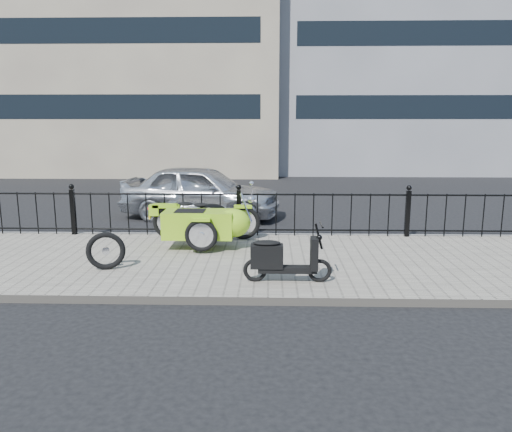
{
  "coord_description": "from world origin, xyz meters",
  "views": [
    {
      "loc": [
        0.64,
        -8.91,
        2.55
      ],
      "look_at": [
        0.4,
        -0.1,
        0.81
      ],
      "focal_mm": 35.0,
      "sensor_mm": 36.0,
      "label": 1
    }
  ],
  "objects_px": {
    "scooter": "(281,259)",
    "spare_tire": "(106,251)",
    "sedan_car": "(201,192)",
    "motorcycle_sidecar": "(209,222)"
  },
  "relations": [
    {
      "from": "motorcycle_sidecar",
      "to": "sedan_car",
      "type": "height_order",
      "value": "sedan_car"
    },
    {
      "from": "sedan_car",
      "to": "scooter",
      "type": "bearing_deg",
      "value": -151.52
    },
    {
      "from": "scooter",
      "to": "motorcycle_sidecar",
      "type": "bearing_deg",
      "value": 123.04
    },
    {
      "from": "scooter",
      "to": "sedan_car",
      "type": "height_order",
      "value": "sedan_car"
    },
    {
      "from": "scooter",
      "to": "sedan_car",
      "type": "distance_m",
      "value": 5.77
    },
    {
      "from": "motorcycle_sidecar",
      "to": "spare_tire",
      "type": "relative_size",
      "value": 3.65
    },
    {
      "from": "scooter",
      "to": "spare_tire",
      "type": "xyz_separation_m",
      "value": [
        -2.83,
        0.53,
        -0.04
      ]
    },
    {
      "from": "motorcycle_sidecar",
      "to": "sedan_car",
      "type": "xyz_separation_m",
      "value": [
        -0.61,
        3.38,
        0.1
      ]
    },
    {
      "from": "motorcycle_sidecar",
      "to": "scooter",
      "type": "xyz_separation_m",
      "value": [
        1.33,
        -2.05,
        -0.12
      ]
    },
    {
      "from": "spare_tire",
      "to": "sedan_car",
      "type": "bearing_deg",
      "value": 79.77
    }
  ]
}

